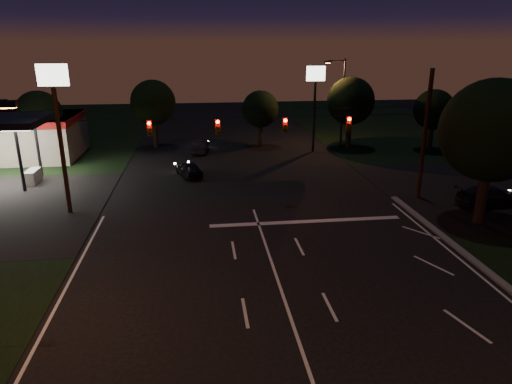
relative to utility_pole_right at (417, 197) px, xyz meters
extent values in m
plane|color=black|center=(-12.00, -15.00, 0.00)|extent=(140.00, 140.00, 0.00)
cube|color=black|center=(8.00, 1.00, 0.00)|extent=(20.00, 16.00, 0.02)
cube|color=silver|center=(-9.00, -3.50, 0.01)|extent=(12.00, 0.50, 0.01)
cylinder|color=black|center=(0.00, 0.00, 0.00)|extent=(0.30, 0.30, 9.00)
cylinder|color=black|center=(-24.00, 0.00, 0.00)|extent=(0.28, 0.28, 8.00)
cylinder|color=black|center=(-12.00, 0.00, 6.00)|extent=(24.00, 0.03, 0.03)
cylinder|color=black|center=(-12.00, 0.00, 6.50)|extent=(24.00, 0.02, 0.02)
cube|color=#3F3307|center=(-18.50, 0.00, 5.45)|extent=(0.32, 0.26, 1.00)
sphere|color=#FF0705|center=(-18.50, -0.16, 5.78)|extent=(0.22, 0.22, 0.22)
sphere|color=black|center=(-18.50, -0.16, 5.45)|extent=(0.20, 0.20, 0.20)
sphere|color=black|center=(-18.50, -0.16, 5.12)|extent=(0.20, 0.20, 0.20)
cube|color=#3F3307|center=(-14.20, 0.00, 5.45)|extent=(0.32, 0.26, 1.00)
sphere|color=#FF0705|center=(-14.20, -0.16, 5.78)|extent=(0.22, 0.22, 0.22)
sphere|color=black|center=(-14.20, -0.16, 5.45)|extent=(0.20, 0.20, 0.20)
sphere|color=black|center=(-14.20, -0.16, 5.12)|extent=(0.20, 0.20, 0.20)
cube|color=#3F3307|center=(-9.80, 0.00, 5.45)|extent=(0.32, 0.26, 1.00)
sphere|color=#FF0705|center=(-9.80, -0.16, 5.78)|extent=(0.22, 0.22, 0.22)
sphere|color=black|center=(-9.80, -0.16, 5.45)|extent=(0.20, 0.20, 0.20)
sphere|color=black|center=(-9.80, -0.16, 5.12)|extent=(0.20, 0.20, 0.20)
cube|color=#3F3307|center=(-5.50, 0.00, 5.45)|extent=(0.32, 0.26, 1.00)
sphere|color=#FF0705|center=(-5.50, -0.16, 5.78)|extent=(0.22, 0.22, 0.22)
sphere|color=black|center=(-5.50, -0.16, 5.45)|extent=(0.20, 0.20, 0.20)
sphere|color=black|center=(-5.50, -0.16, 5.12)|extent=(0.20, 0.20, 0.20)
cube|color=gray|center=(-34.00, 16.00, 2.00)|extent=(14.00, 8.00, 4.00)
cube|color=gray|center=(-28.50, 7.00, 0.55)|extent=(0.80, 2.00, 1.10)
cylinder|color=black|center=(-28.50, 5.00, 2.40)|extent=(0.24, 0.24, 4.80)
cylinder|color=black|center=(-28.50, 9.00, 2.40)|extent=(0.24, 0.24, 4.80)
cylinder|color=black|center=(-26.00, 7.00, 3.75)|extent=(0.24, 0.24, 7.50)
cube|color=white|center=(-26.00, 7.00, 8.30)|extent=(2.20, 0.30, 1.60)
cylinder|color=black|center=(-4.00, 15.00, 3.50)|extent=(0.24, 0.24, 7.00)
cube|color=white|center=(-4.00, 15.00, 7.70)|extent=(1.80, 0.30, 1.40)
cube|color=black|center=(-21.70, -13.00, 8.70)|extent=(0.60, 0.35, 0.22)
cube|color=orange|center=(-21.70, -13.00, 8.58)|extent=(0.45, 0.25, 0.04)
cylinder|color=black|center=(-0.50, 17.00, 4.50)|extent=(0.20, 0.20, 9.00)
cylinder|color=black|center=(-1.40, 17.00, 8.80)|extent=(1.80, 0.12, 0.12)
cube|color=black|center=(-2.30, 17.00, 8.70)|extent=(0.60, 0.35, 0.22)
cube|color=orange|center=(-2.30, 17.00, 8.58)|extent=(0.45, 0.25, 0.04)
cylinder|color=black|center=(1.50, -5.00, 2.00)|extent=(0.60, 0.60, 4.00)
sphere|color=black|center=(1.50, -5.00, 5.76)|extent=(6.00, 6.00, 6.00)
sphere|color=black|center=(2.10, -4.55, 5.58)|extent=(4.50, 4.50, 4.50)
sphere|color=black|center=(0.90, -4.70, 5.62)|extent=(4.20, 4.20, 4.20)
cylinder|color=black|center=(-30.00, 15.00, 1.50)|extent=(0.49, 0.49, 3.00)
sphere|color=black|center=(-30.00, 15.00, 4.32)|extent=(4.20, 4.20, 4.20)
sphere|color=black|center=(-29.58, 15.32, 4.19)|extent=(3.15, 3.15, 3.15)
sphere|color=black|center=(-30.42, 15.21, 4.23)|extent=(2.94, 2.94, 2.94)
cylinder|color=black|center=(-20.00, 19.00, 1.62)|extent=(0.52, 0.52, 3.25)
sphere|color=black|center=(-20.00, 19.00, 4.68)|extent=(4.60, 4.60, 4.60)
sphere|color=black|center=(-19.54, 19.34, 4.54)|extent=(3.45, 3.45, 3.45)
sphere|color=black|center=(-20.46, 19.23, 4.58)|extent=(3.22, 3.22, 3.22)
cylinder|color=black|center=(-9.00, 18.00, 1.38)|extent=(0.47, 0.47, 2.75)
sphere|color=black|center=(-9.00, 18.00, 3.96)|extent=(3.80, 3.80, 3.80)
sphere|color=black|center=(-8.62, 18.28, 3.85)|extent=(2.85, 2.85, 2.85)
sphere|color=black|center=(-9.38, 18.19, 3.87)|extent=(2.66, 2.66, 2.66)
cylinder|color=black|center=(0.00, 16.00, 1.70)|extent=(0.53, 0.53, 3.40)
sphere|color=black|center=(0.00, 16.00, 4.90)|extent=(4.80, 4.80, 4.80)
sphere|color=black|center=(0.48, 16.36, 4.75)|extent=(3.60, 3.60, 3.60)
sphere|color=black|center=(-0.48, 16.24, 4.79)|extent=(3.36, 3.36, 3.36)
cylinder|color=black|center=(8.00, 14.00, 1.45)|extent=(0.48, 0.48, 2.90)
sphere|color=black|center=(8.00, 14.00, 4.18)|extent=(4.00, 4.00, 4.00)
sphere|color=black|center=(8.40, 14.30, 4.06)|extent=(3.00, 3.00, 3.00)
sphere|color=black|center=(7.60, 14.20, 4.09)|extent=(2.80, 2.80, 2.80)
imported|color=black|center=(-16.36, 7.48, 0.62)|extent=(2.55, 3.90, 1.23)
imported|color=black|center=(-15.37, 15.92, 0.66)|extent=(1.91, 4.18, 1.33)
imported|color=black|center=(4.12, -2.20, 0.69)|extent=(4.97, 2.46, 1.39)
camera|label=1|loc=(-15.39, -29.27, 10.70)|focal=32.00mm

